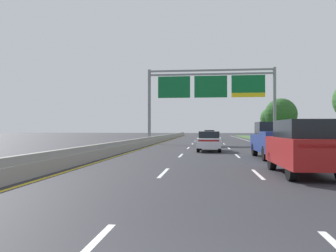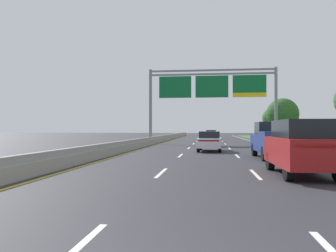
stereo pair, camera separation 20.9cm
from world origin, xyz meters
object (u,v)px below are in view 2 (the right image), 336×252
Objects in this scene: car_white_centre_lane_sedan at (210,141)px; roadside_tree_distant at (273,118)px; car_red_right_lane_suv at (300,146)px; roadside_tree_far at (282,114)px; overhead_sign_gantry at (212,90)px; pickup_truck_blue at (273,140)px; car_grey_centre_lane_sedan at (211,135)px.

roadside_tree_distant reaches higher than car_white_centre_lane_sedan.
roadside_tree_distant is (8.12, 51.67, 2.68)m from car_red_right_lane_suv.
roadside_tree_far is at bearing -24.07° from car_white_centre_lane_sedan.
pickup_truck_blue is (3.58, -19.42, -5.28)m from overhead_sign_gantry.
car_red_right_lane_suv is 0.83× the size of roadside_tree_distant.
roadside_tree_far reaches higher than car_red_right_lane_suv.
overhead_sign_gantry reaches higher than pickup_truck_blue.
overhead_sign_gantry reaches higher than roadside_tree_distant.
car_grey_centre_lane_sedan is at bearing -141.87° from roadside_tree_distant.
roadside_tree_distant reaches higher than car_red_right_lane_suv.
overhead_sign_gantry is 27.25m from roadside_tree_distant.
overhead_sign_gantry is 14.40m from car_white_centre_lane_sedan.
pickup_truck_blue is at bearing -102.61° from roadside_tree_far.
overhead_sign_gantry reaches higher than car_grey_centre_lane_sedan.
roadside_tree_far reaches higher than car_white_centre_lane_sedan.
roadside_tree_far is at bearing -96.03° from roadside_tree_distant.
car_white_centre_lane_sedan is (-3.46, 13.73, -0.28)m from car_red_right_lane_suv.
car_white_centre_lane_sedan is at bearing 13.10° from car_red_right_lane_suv.
roadside_tree_far is at bearing -11.48° from car_red_right_lane_suv.
overhead_sign_gantry is 27.72m from car_red_right_lane_suv.
car_grey_centre_lane_sedan is at bearing 1.26° from car_white_centre_lane_sedan.
roadside_tree_distant is (7.76, 44.06, 2.70)m from pickup_truck_blue.
pickup_truck_blue is 1.15× the size of car_red_right_lane_suv.
car_white_centre_lane_sedan is at bearing -115.64° from roadside_tree_far.
overhead_sign_gantry is at bearing 9.05° from pickup_truck_blue.
overhead_sign_gantry is 3.39× the size of car_white_centre_lane_sedan.
roadside_tree_far is (9.55, -8.74, 2.92)m from car_grey_centre_lane_sedan.
roadside_tree_distant is at bearing -52.84° from car_grey_centre_lane_sedan.
car_grey_centre_lane_sedan is at bearing 90.31° from overhead_sign_gantry.
car_grey_centre_lane_sedan is (-0.08, 15.68, -5.54)m from overhead_sign_gantry.
pickup_truck_blue is 7.61m from car_red_right_lane_suv.
car_red_right_lane_suv is at bearing 175.95° from pickup_truck_blue.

